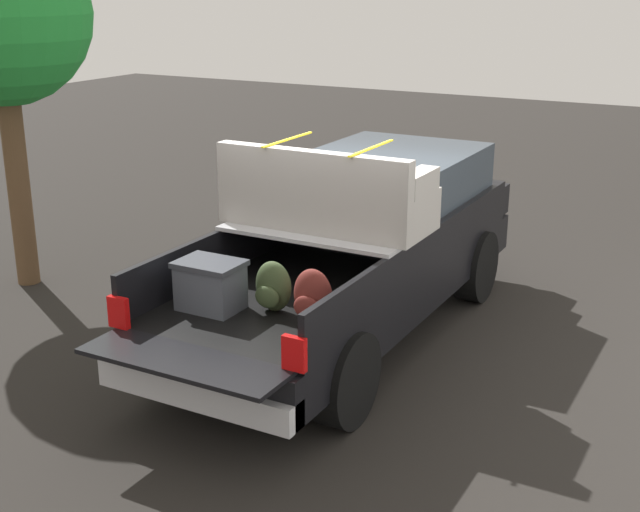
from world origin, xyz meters
TOP-DOWN VIEW (x-y plane):
  - ground_plane at (0.00, 0.00)m, footprint 40.00×40.00m
  - pickup_truck at (0.37, 0.00)m, footprint 6.05×2.09m

SIDE VIEW (x-z plane):
  - ground_plane at x=0.00m, z-range 0.00..0.00m
  - pickup_truck at x=0.37m, z-range -0.13..2.09m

